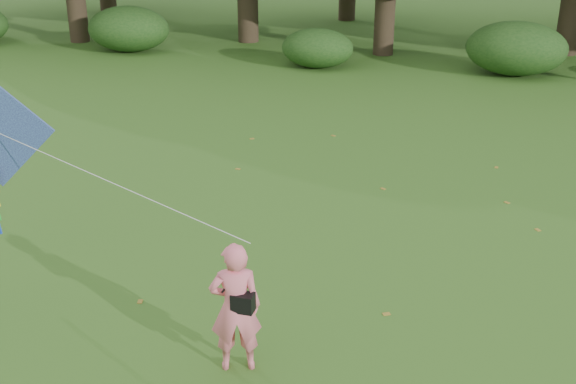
# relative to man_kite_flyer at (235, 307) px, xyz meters

# --- Properties ---
(ground) EXTENTS (100.00, 100.00, 0.00)m
(ground) POSITION_rel_man_kite_flyer_xyz_m (0.80, 0.81, -0.96)
(ground) COLOR #265114
(ground) RESTS_ON ground
(man_kite_flyer) EXTENTS (0.82, 0.68, 1.93)m
(man_kite_flyer) POSITION_rel_man_kite_flyer_xyz_m (0.00, 0.00, 0.00)
(man_kite_flyer) COLOR #EE7080
(man_kite_flyer) RESTS_ON ground
(crossbody_bag) EXTENTS (0.43, 0.20, 0.74)m
(crossbody_bag) POSITION_rel_man_kite_flyer_xyz_m (0.12, -0.03, 0.13)
(crossbody_bag) COLOR black
(crossbody_bag) RESTS_ON ground
(shrub_band) EXTENTS (39.15, 3.22, 1.88)m
(shrub_band) POSITION_rel_man_kite_flyer_xyz_m (0.08, 18.41, -0.11)
(shrub_band) COLOR #264919
(shrub_band) RESTS_ON ground
(fallen_leaves) EXTENTS (7.89, 9.35, 0.01)m
(fallen_leaves) POSITION_rel_man_kite_flyer_xyz_m (1.04, 5.95, -0.96)
(fallen_leaves) COLOR olive
(fallen_leaves) RESTS_ON ground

